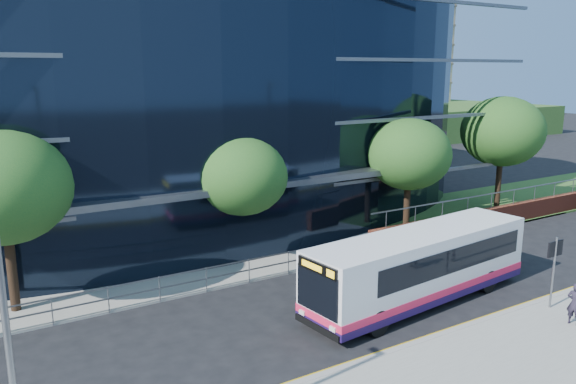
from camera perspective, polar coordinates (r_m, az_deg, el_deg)
ground at (r=21.83m, az=14.65°, el=-12.66°), size 200.00×200.00×0.00m
pavement_near at (r=19.12m, az=25.98°, el=-17.10°), size 80.00×8.00×0.15m
kerb at (r=21.20m, az=16.66°, el=-13.34°), size 80.00×0.25×0.16m
yellow_line_outer at (r=21.35m, az=16.24°, el=-13.34°), size 80.00×0.08×0.01m
yellow_line_inner at (r=21.43m, az=15.94°, el=-13.21°), size 80.00×0.08×0.01m
far_forecourt at (r=27.46m, az=-11.60°, el=-7.13°), size 50.00×8.00×0.10m
grass_verge at (r=46.58m, az=25.54°, el=-0.06°), size 36.00×8.00×0.12m
glass_office at (r=35.93m, az=-14.63°, el=10.21°), size 44.00×23.10×16.00m
retaining_wall at (r=41.23m, az=26.84°, el=-0.88°), size 34.00×0.40×2.11m
guard_railings at (r=23.03m, az=-12.93°, el=-9.01°), size 24.00×0.05×1.10m
apartment_block at (r=84.68m, az=1.89°, el=13.69°), size 60.00×42.00×30.00m
street_sign at (r=23.53m, az=25.45°, el=-6.03°), size 0.85×0.09×2.80m
tree_far_a at (r=22.91m, az=-26.99°, el=0.37°), size 4.95×4.95×6.98m
tree_far_b at (r=26.18m, az=-4.69°, el=1.57°), size 4.29×4.29×6.05m
tree_far_c at (r=31.49m, az=12.21°, el=3.75°), size 4.62×4.62×6.51m
tree_far_d at (r=38.75m, az=20.96°, el=5.75°), size 5.28×5.28×7.44m
tree_dist_e at (r=66.10m, az=4.30°, el=8.34°), size 4.62×4.62×6.51m
tree_dist_f at (r=77.98m, az=13.11°, el=8.42°), size 4.29×4.29×6.05m
streetlight_west at (r=12.22m, az=-26.81°, el=-11.35°), size 0.15×0.77×8.00m
city_bus at (r=22.96m, az=13.43°, el=-7.24°), size 10.79×3.44×2.87m
pedestrian at (r=22.76m, az=27.14°, el=-10.07°), size 0.49×0.64×1.56m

